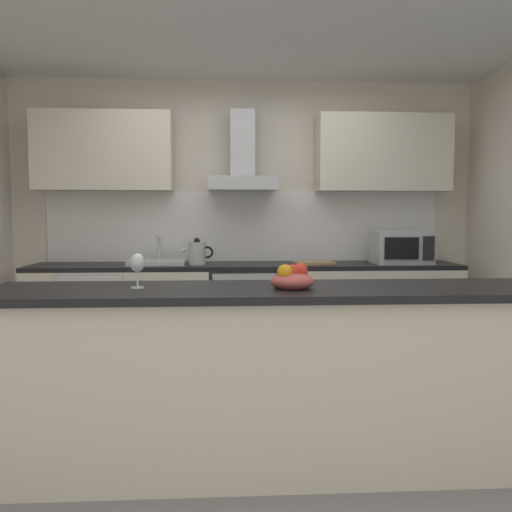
% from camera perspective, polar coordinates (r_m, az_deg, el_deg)
% --- Properties ---
extents(ground, '(5.35, 4.50, 0.02)m').
position_cam_1_polar(ground, '(3.56, -0.06, -17.78)').
color(ground, gray).
extents(ceiling, '(5.35, 4.50, 0.02)m').
position_cam_1_polar(ceiling, '(3.54, -0.06, 25.53)').
color(ceiling, white).
extents(wall_back, '(5.35, 0.12, 2.60)m').
position_cam_1_polar(wall_back, '(5.11, -1.23, 4.01)').
color(wall_back, silver).
rests_on(wall_back, ground).
extents(backsplash_tile, '(3.70, 0.02, 0.66)m').
position_cam_1_polar(backsplash_tile, '(5.04, -1.20, 3.21)').
color(backsplash_tile, white).
extents(counter_back, '(3.83, 0.60, 0.90)m').
position_cam_1_polar(counter_back, '(4.81, -1.05, -6.19)').
color(counter_back, beige).
rests_on(counter_back, ground).
extents(counter_island, '(3.00, 0.64, 0.97)m').
position_cam_1_polar(counter_island, '(2.81, 2.59, -13.11)').
color(counter_island, beige).
rests_on(counter_island, ground).
extents(upper_cabinets, '(3.78, 0.32, 0.70)m').
position_cam_1_polar(upper_cabinets, '(4.91, -1.14, 11.13)').
color(upper_cabinets, beige).
extents(oven, '(0.60, 0.62, 0.80)m').
position_cam_1_polar(oven, '(4.78, -1.39, -6.14)').
color(oven, slate).
rests_on(oven, ground).
extents(refrigerator, '(0.58, 0.60, 0.85)m').
position_cam_1_polar(refrigerator, '(4.92, -16.76, -6.45)').
color(refrigerator, white).
rests_on(refrigerator, ground).
extents(microwave, '(0.50, 0.38, 0.30)m').
position_cam_1_polar(microwave, '(4.94, 15.45, 0.94)').
color(microwave, '#B7BABC').
rests_on(microwave, counter_back).
extents(sink, '(0.50, 0.40, 0.26)m').
position_cam_1_polar(sink, '(4.77, -10.57, -0.56)').
color(sink, silver).
rests_on(sink, counter_back).
extents(kettle, '(0.29, 0.15, 0.24)m').
position_cam_1_polar(kettle, '(4.68, -6.39, 0.34)').
color(kettle, '#B7BABC').
rests_on(kettle, counter_back).
extents(range_hood, '(0.62, 0.45, 0.72)m').
position_cam_1_polar(range_hood, '(4.85, -1.47, 9.75)').
color(range_hood, '#B7BABC').
extents(wine_glass, '(0.08, 0.08, 0.18)m').
position_cam_1_polar(wine_glass, '(2.73, -12.72, -0.86)').
color(wine_glass, silver).
rests_on(wine_glass, counter_island).
extents(fruit_bowl, '(0.22, 0.22, 0.13)m').
position_cam_1_polar(fruit_bowl, '(2.68, 3.95, -2.49)').
color(fruit_bowl, '#B24C47').
rests_on(fruit_bowl, counter_island).
extents(chopping_board, '(0.38, 0.29, 0.02)m').
position_cam_1_polar(chopping_board, '(4.76, 6.24, -0.73)').
color(chopping_board, tan).
rests_on(chopping_board, counter_back).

